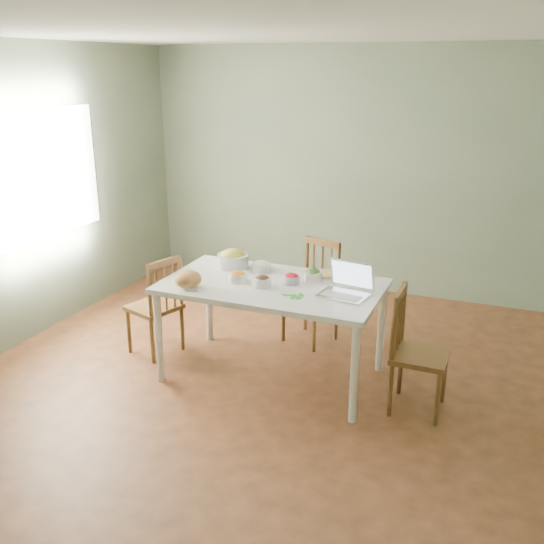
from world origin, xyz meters
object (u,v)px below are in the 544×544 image
at_px(chair_left, 154,305).
at_px(laptop, 344,281).
at_px(chair_right, 420,353).
at_px(bread_boule, 188,279).
at_px(bowl_squash, 233,259).
at_px(chair_far, 310,293).
at_px(dining_table, 272,331).

xyz_separation_m(chair_left, laptop, (1.75, -0.08, 0.48)).
xyz_separation_m(chair_left, chair_right, (2.36, -0.10, 0.01)).
relative_size(chair_left, bread_boule, 4.30).
bearing_deg(bowl_squash, laptop, -16.48).
bearing_deg(laptop, chair_left, -173.97).
distance_m(chair_far, chair_left, 1.42).
xyz_separation_m(chair_far, chair_right, (1.15, -0.85, -0.01)).
relative_size(chair_right, laptop, 2.63).
height_order(chair_left, chair_right, chair_right).
bearing_deg(dining_table, laptop, -5.06).
distance_m(dining_table, chair_far, 0.78).
bearing_deg(bread_boule, dining_table, 29.84).
height_order(dining_table, bread_boule, bread_boule).
bearing_deg(chair_left, dining_table, 106.48).
bearing_deg(bread_boule, bowl_squash, 80.30).
relative_size(bread_boule, laptop, 0.59).
relative_size(dining_table, bowl_squash, 6.46).
relative_size(chair_far, bowl_squash, 3.53).
bearing_deg(dining_table, bowl_squash, 150.76).
bearing_deg(dining_table, chair_right, -3.45).
relative_size(chair_far, laptop, 2.66).
bearing_deg(dining_table, chair_left, 178.81).
xyz_separation_m(dining_table, bread_boule, (-0.58, -0.33, 0.48)).
bearing_deg(chair_far, chair_left, -129.98).
relative_size(dining_table, chair_right, 1.86).
bearing_deg(chair_right, bowl_squash, 78.87).
distance_m(chair_right, laptop, 0.77).
bearing_deg(chair_right, chair_left, 87.87).
distance_m(chair_right, bread_boule, 1.85).
distance_m(bread_boule, laptop, 1.21).
distance_m(chair_left, laptop, 1.82).
bearing_deg(chair_far, bread_boule, -101.86).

